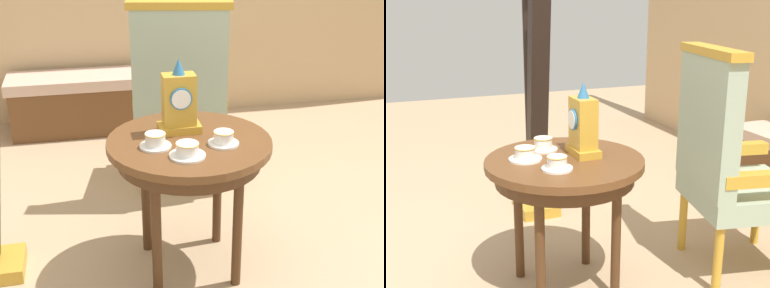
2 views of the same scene
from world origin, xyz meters
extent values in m
plane|color=tan|center=(0.00, 0.00, 0.00)|extent=(10.00, 10.00, 0.00)
cylinder|color=brown|center=(0.08, 0.08, 0.64)|extent=(0.72, 0.72, 0.03)
cylinder|color=#482B16|center=(0.08, 0.08, 0.59)|extent=(0.64, 0.64, 0.07)
cylinder|color=#482B16|center=(0.26, 0.26, 0.31)|extent=(0.04, 0.04, 0.62)
cylinder|color=#482B16|center=(-0.10, 0.26, 0.31)|extent=(0.04, 0.04, 0.62)
cylinder|color=#482B16|center=(-0.10, -0.10, 0.31)|extent=(0.04, 0.04, 0.62)
cylinder|color=#482B16|center=(0.26, -0.10, 0.31)|extent=(0.04, 0.04, 0.62)
cylinder|color=white|center=(-0.08, 0.03, 0.66)|extent=(0.14, 0.14, 0.01)
cylinder|color=white|center=(-0.08, 0.03, 0.69)|extent=(0.09, 0.09, 0.05)
torus|color=gold|center=(-0.08, 0.03, 0.72)|extent=(0.09, 0.09, 0.00)
cylinder|color=white|center=(0.04, -0.09, 0.66)|extent=(0.15, 0.15, 0.01)
cylinder|color=white|center=(0.04, -0.09, 0.69)|extent=(0.09, 0.09, 0.05)
torus|color=gold|center=(0.04, -0.09, 0.72)|extent=(0.10, 0.10, 0.00)
cylinder|color=white|center=(0.21, 0.00, 0.66)|extent=(0.13, 0.13, 0.01)
cylinder|color=white|center=(0.21, 0.00, 0.69)|extent=(0.08, 0.08, 0.05)
torus|color=gold|center=(0.21, 0.00, 0.72)|extent=(0.09, 0.09, 0.00)
cube|color=gold|center=(0.05, 0.18, 0.68)|extent=(0.19, 0.11, 0.04)
cube|color=gold|center=(0.05, 0.18, 0.81)|extent=(0.14, 0.09, 0.23)
cylinder|color=teal|center=(0.05, 0.13, 0.83)|extent=(0.10, 0.01, 0.10)
cylinder|color=white|center=(0.05, 0.12, 0.83)|extent=(0.08, 0.00, 0.08)
cone|color=teal|center=(0.05, 0.18, 0.96)|extent=(0.06, 0.06, 0.07)
cube|color=#9EB299|center=(0.21, 0.99, 0.41)|extent=(0.61, 0.61, 0.11)
cube|color=#9EB299|center=(0.17, 0.78, 0.78)|extent=(0.53, 0.19, 0.64)
cube|color=gold|center=(0.17, 0.78, 1.12)|extent=(0.57, 0.21, 0.04)
cube|color=gold|center=(-0.01, 1.04, 0.57)|extent=(0.16, 0.47, 0.06)
cylinder|color=gold|center=(0.04, 1.25, 0.18)|extent=(0.04, 0.04, 0.35)
cylinder|color=gold|center=(0.38, 0.73, 0.18)|extent=(0.04, 0.04, 0.35)
cylinder|color=gold|center=(-0.05, 0.82, 0.18)|extent=(0.04, 0.04, 0.35)
cube|color=gold|center=(-0.85, 0.21, 0.04)|extent=(0.32, 0.24, 0.07)
cylinder|color=black|center=(-0.95, 0.21, 0.89)|extent=(0.06, 0.06, 1.65)
cube|color=black|center=(-0.75, 0.21, 0.82)|extent=(0.28, 0.11, 1.52)
camera|label=1|loc=(-0.36, -2.05, 1.58)|focal=50.90mm
camera|label=2|loc=(2.09, -0.64, 1.35)|focal=46.65mm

